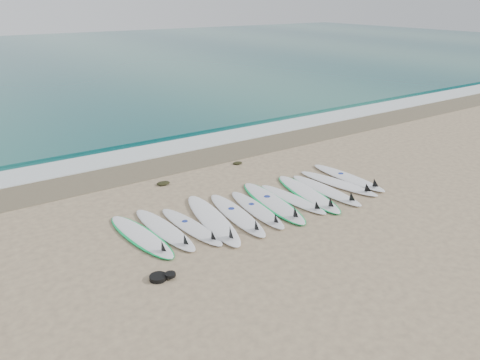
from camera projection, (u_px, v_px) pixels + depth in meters
ground at (261, 206)px, 11.51m from camera, size 120.00×120.00×0.00m
ocean at (11, 62)px, 36.43m from camera, size 120.00×55.00×0.03m
wet_sand_band at (183, 161)px, 14.65m from camera, size 120.00×1.80×0.01m
foam_band at (163, 149)px, 15.72m from camera, size 120.00×1.40×0.04m
wave_crest at (145, 138)px, 16.86m from camera, size 120.00×1.00×0.10m
surfboard_0 at (142, 236)px, 9.98m from camera, size 0.86×2.55×0.32m
surfboard_1 at (165, 230)px, 10.24m from camera, size 0.66×2.52×0.32m
surfboard_2 at (192, 227)px, 10.38m from camera, size 0.67×2.35×0.30m
surfboard_3 at (213, 220)px, 10.67m from camera, size 1.09×2.97×0.37m
surfboard_4 at (238, 215)px, 10.92m from camera, size 0.85×2.65×0.33m
surfboard_5 at (258, 210)px, 11.20m from camera, size 0.77×2.45×0.31m
surfboard_6 at (273, 202)px, 11.59m from camera, size 1.06×2.89×0.36m
surfboard_7 at (294, 199)px, 11.77m from camera, size 0.62×2.33×0.29m
surfboard_8 at (308, 194)px, 12.11m from camera, size 1.09×2.84×0.35m
surfboard_9 at (327, 190)px, 12.30m from camera, size 0.54×2.53×0.32m
surfboard_10 at (340, 183)px, 12.75m from camera, size 0.92×2.56×0.32m
surfboard_11 at (349, 178)px, 13.15m from camera, size 0.59×2.62×0.33m
seaweed_near at (163, 183)px, 12.82m from camera, size 0.38×0.29×0.07m
seaweed_far at (238, 163)px, 14.39m from camera, size 0.31×0.24×0.06m
leash_coil at (161, 277)px, 8.54m from camera, size 0.46×0.36×0.11m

